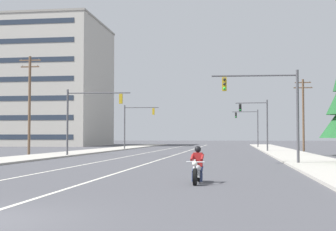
{
  "coord_description": "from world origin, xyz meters",
  "views": [
    {
      "loc": [
        5.68,
        -9.77,
        1.84
      ],
      "look_at": [
        1.69,
        19.0,
        3.11
      ],
      "focal_mm": 51.12,
      "sensor_mm": 36.0,
      "label": 1
    }
  ],
  "objects_px": {
    "utility_pole_right_far": "(303,112)",
    "traffic_signal_mid_left": "(134,120)",
    "utility_pole_left_near": "(29,102)",
    "traffic_signal_far_right": "(250,123)",
    "traffic_signal_near_right": "(272,101)",
    "traffic_signal_mid_right": "(258,118)",
    "traffic_signal_near_left": "(86,111)",
    "apartment_building_far_left_block": "(47,84)",
    "motorcycle_with_rider": "(197,168)"
  },
  "relations": [
    {
      "from": "traffic_signal_near_right",
      "to": "apartment_building_far_left_block",
      "type": "relative_size",
      "value": 0.25
    },
    {
      "from": "motorcycle_with_rider",
      "to": "traffic_signal_mid_left",
      "type": "xyz_separation_m",
      "value": [
        -12.28,
        46.18,
        3.51
      ]
    },
    {
      "from": "traffic_signal_near_right",
      "to": "traffic_signal_near_left",
      "type": "bearing_deg",
      "value": 146.25
    },
    {
      "from": "traffic_signal_near_left",
      "to": "traffic_signal_mid_right",
      "type": "height_order",
      "value": "same"
    },
    {
      "from": "traffic_signal_mid_right",
      "to": "utility_pole_right_far",
      "type": "bearing_deg",
      "value": 28.56
    },
    {
      "from": "traffic_signal_near_right",
      "to": "traffic_signal_far_right",
      "type": "relative_size",
      "value": 1.0
    },
    {
      "from": "utility_pole_left_near",
      "to": "traffic_signal_far_right",
      "type": "bearing_deg",
      "value": 55.81
    },
    {
      "from": "traffic_signal_near_right",
      "to": "traffic_signal_mid_right",
      "type": "bearing_deg",
      "value": 89.17
    },
    {
      "from": "traffic_signal_near_right",
      "to": "apartment_building_far_left_block",
      "type": "bearing_deg",
      "value": 123.61
    },
    {
      "from": "traffic_signal_near_right",
      "to": "traffic_signal_far_right",
      "type": "xyz_separation_m",
      "value": [
        0.15,
        46.62,
        -0.09
      ]
    },
    {
      "from": "traffic_signal_near_left",
      "to": "utility_pole_left_near",
      "type": "relative_size",
      "value": 0.63
    },
    {
      "from": "traffic_signal_far_right",
      "to": "utility_pole_right_far",
      "type": "relative_size",
      "value": 0.69
    },
    {
      "from": "motorcycle_with_rider",
      "to": "traffic_signal_far_right",
      "type": "distance_m",
      "value": 59.91
    },
    {
      "from": "utility_pole_right_far",
      "to": "apartment_building_far_left_block",
      "type": "bearing_deg",
      "value": 145.74
    },
    {
      "from": "traffic_signal_mid_left",
      "to": "traffic_signal_far_right",
      "type": "relative_size",
      "value": 1.0
    },
    {
      "from": "traffic_signal_near_left",
      "to": "traffic_signal_mid_right",
      "type": "relative_size",
      "value": 1.0
    },
    {
      "from": "traffic_signal_mid_right",
      "to": "traffic_signal_mid_left",
      "type": "distance_m",
      "value": 18.12
    },
    {
      "from": "traffic_signal_mid_left",
      "to": "traffic_signal_far_right",
      "type": "bearing_deg",
      "value": 39.53
    },
    {
      "from": "traffic_signal_near_left",
      "to": "traffic_signal_near_right",
      "type": "bearing_deg",
      "value": -33.75
    },
    {
      "from": "traffic_signal_far_right",
      "to": "apartment_building_far_left_block",
      "type": "relative_size",
      "value": 0.25
    },
    {
      "from": "traffic_signal_mid_left",
      "to": "traffic_signal_near_left",
      "type": "bearing_deg",
      "value": -89.53
    },
    {
      "from": "traffic_signal_mid_right",
      "to": "traffic_signal_far_right",
      "type": "bearing_deg",
      "value": 90.61
    },
    {
      "from": "motorcycle_with_rider",
      "to": "apartment_building_far_left_block",
      "type": "distance_m",
      "value": 82.6
    },
    {
      "from": "traffic_signal_mid_right",
      "to": "utility_pole_left_near",
      "type": "distance_m",
      "value": 26.28
    },
    {
      "from": "traffic_signal_mid_left",
      "to": "apartment_building_far_left_block",
      "type": "distance_m",
      "value": 37.09
    },
    {
      "from": "motorcycle_with_rider",
      "to": "traffic_signal_near_left",
      "type": "bearing_deg",
      "value": 116.99
    },
    {
      "from": "traffic_signal_far_right",
      "to": "apartment_building_far_left_block",
      "type": "xyz_separation_m",
      "value": [
        -40.22,
        13.66,
        8.33
      ]
    },
    {
      "from": "motorcycle_with_rider",
      "to": "apartment_building_far_left_block",
      "type": "bearing_deg",
      "value": 116.25
    },
    {
      "from": "utility_pole_right_far",
      "to": "traffic_signal_mid_left",
      "type": "bearing_deg",
      "value": 169.16
    },
    {
      "from": "traffic_signal_near_left",
      "to": "traffic_signal_mid_right",
      "type": "xyz_separation_m",
      "value": [
        16.38,
        15.1,
        -0.13
      ]
    },
    {
      "from": "traffic_signal_near_left",
      "to": "utility_pole_right_far",
      "type": "relative_size",
      "value": 0.69
    },
    {
      "from": "traffic_signal_far_right",
      "to": "traffic_signal_near_left",
      "type": "bearing_deg",
      "value": -114.22
    },
    {
      "from": "traffic_signal_mid_left",
      "to": "traffic_signal_far_right",
      "type": "xyz_separation_m",
      "value": [
        16.34,
        13.49,
        -0.04
      ]
    },
    {
      "from": "traffic_signal_near_left",
      "to": "utility_pole_right_far",
      "type": "xyz_separation_m",
      "value": [
        22.03,
        18.18,
        0.66
      ]
    },
    {
      "from": "utility_pole_right_far",
      "to": "apartment_building_far_left_block",
      "type": "xyz_separation_m",
      "value": [
        -46.09,
        31.4,
        7.56
      ]
    },
    {
      "from": "traffic_signal_mid_right",
      "to": "traffic_signal_mid_left",
      "type": "xyz_separation_m",
      "value": [
        -16.57,
        7.33,
        0.07
      ]
    },
    {
      "from": "utility_pole_right_far",
      "to": "apartment_building_far_left_block",
      "type": "relative_size",
      "value": 0.36
    },
    {
      "from": "traffic_signal_mid_right",
      "to": "utility_pole_left_near",
      "type": "xyz_separation_m",
      "value": [
        -22.98,
        -12.68,
        1.25
      ]
    },
    {
      "from": "traffic_signal_near_right",
      "to": "apartment_building_far_left_block",
      "type": "xyz_separation_m",
      "value": [
        -40.07,
        60.27,
        8.24
      ]
    },
    {
      "from": "traffic_signal_far_right",
      "to": "utility_pole_left_near",
      "type": "distance_m",
      "value": 40.52
    },
    {
      "from": "motorcycle_with_rider",
      "to": "traffic_signal_near_right",
      "type": "xyz_separation_m",
      "value": [
        3.91,
        13.05,
        3.56
      ]
    },
    {
      "from": "motorcycle_with_rider",
      "to": "traffic_signal_far_right",
      "type": "xyz_separation_m",
      "value": [
        4.06,
        59.67,
        3.47
      ]
    },
    {
      "from": "motorcycle_with_rider",
      "to": "apartment_building_far_left_block",
      "type": "xyz_separation_m",
      "value": [
        -36.16,
        73.33,
        11.8
      ]
    },
    {
      "from": "traffic_signal_near_right",
      "to": "traffic_signal_mid_left",
      "type": "relative_size",
      "value": 1.0
    },
    {
      "from": "traffic_signal_near_left",
      "to": "utility_pole_left_near",
      "type": "bearing_deg",
      "value": 159.86
    },
    {
      "from": "utility_pole_left_near",
      "to": "utility_pole_right_far",
      "type": "relative_size",
      "value": 1.1
    },
    {
      "from": "traffic_signal_mid_left",
      "to": "utility_pole_right_far",
      "type": "bearing_deg",
      "value": -10.84
    },
    {
      "from": "utility_pole_right_far",
      "to": "traffic_signal_near_right",
      "type": "bearing_deg",
      "value": -101.79
    },
    {
      "from": "traffic_signal_mid_right",
      "to": "traffic_signal_far_right",
      "type": "xyz_separation_m",
      "value": [
        -0.22,
        20.82,
        0.03
      ]
    },
    {
      "from": "utility_pole_left_near",
      "to": "utility_pole_right_far",
      "type": "bearing_deg",
      "value": 28.83
    }
  ]
}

